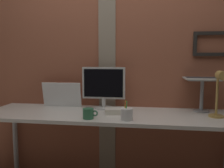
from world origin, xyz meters
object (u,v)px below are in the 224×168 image
Objects in this scene: whiteboard_panel at (62,95)px; coffee_mug at (88,114)px; pen_cup at (127,114)px; laptop at (201,72)px; desk_lamp at (219,89)px; monitor at (104,85)px.

whiteboard_panel reaches higher than coffee_mug.
whiteboard_panel reaches higher than pen_cup.
desk_lamp is (0.08, -0.32, -0.12)m from laptop.
laptop is 0.35m from desk_lamp.
laptop reaches higher than coffee_mug.
pen_cup is 1.26× the size of coffee_mug.
monitor is 2.66× the size of pen_cup.
pen_cup is (0.69, -0.42, -0.07)m from whiteboard_panel.
monitor is 1.06× the size of desk_lamp.
monitor is 1.05× the size of whiteboard_panel.
laptop reaches higher than desk_lamp.
monitor reaches higher than whiteboard_panel.
monitor is at bearing 122.88° from pen_cup.
whiteboard_panel is 1.01× the size of desk_lamp.
laptop is (0.91, 0.08, 0.13)m from monitor.
laptop is at bearing 103.58° from desk_lamp.
desk_lamp is 3.15× the size of coffee_mug.
desk_lamp reaches higher than pen_cup.
monitor is 0.92m from laptop.
pen_cup is at bearing -57.12° from monitor.
laptop reaches higher than pen_cup.
monitor is 0.45m from whiteboard_panel.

